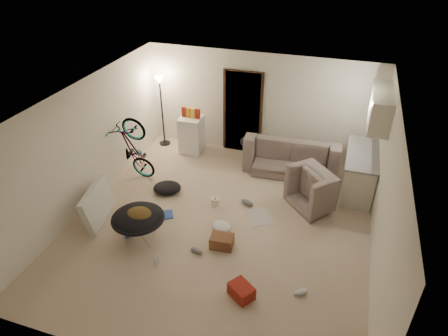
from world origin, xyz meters
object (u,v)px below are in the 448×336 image
(sofa, at_px, (291,157))
(tv_box, at_px, (97,204))
(bicycle, at_px, (135,162))
(saucer_chair, at_px, (138,222))
(juicer, at_px, (215,201))
(kitchen_counter, at_px, (359,173))
(drink_case_a, at_px, (222,241))
(armchair, at_px, (323,190))
(mini_fridge, at_px, (192,134))
(floor_lamp, at_px, (161,97))
(drink_case_b, at_px, (241,291))

(sofa, relative_size, tv_box, 2.05)
(bicycle, relative_size, saucer_chair, 1.69)
(juicer, bearing_deg, sofa, 57.34)
(juicer, bearing_deg, bicycle, 168.23)
(kitchen_counter, distance_m, drink_case_a, 3.39)
(sofa, xyz_separation_m, tv_box, (-3.23, -2.99, 0.03))
(kitchen_counter, xyz_separation_m, drink_case_a, (-2.21, -2.55, -0.32))
(kitchen_counter, relative_size, armchair, 1.55)
(tv_box, bearing_deg, mini_fridge, 65.93)
(floor_lamp, bearing_deg, sofa, -3.44)
(saucer_chair, height_order, tv_box, tv_box)
(sofa, distance_m, mini_fridge, 2.53)
(kitchen_counter, height_order, tv_box, kitchen_counter)
(drink_case_a, bearing_deg, juicer, 110.31)
(kitchen_counter, bearing_deg, armchair, -133.54)
(mini_fridge, xyz_separation_m, tv_box, (-0.71, -3.09, -0.11))
(sofa, relative_size, juicer, 8.89)
(bicycle, xyz_separation_m, saucer_chair, (1.04, -1.80, -0.02))
(saucer_chair, distance_m, juicer, 1.71)
(drink_case_a, bearing_deg, kitchen_counter, 44.83)
(mini_fridge, distance_m, tv_box, 3.18)
(sofa, xyz_separation_m, bicycle, (-3.23, -1.48, 0.11))
(drink_case_b, bearing_deg, kitchen_counter, 101.06)
(tv_box, height_order, drink_case_b, tv_box)
(kitchen_counter, height_order, drink_case_a, kitchen_counter)
(drink_case_b, bearing_deg, mini_fridge, 156.21)
(saucer_chair, distance_m, drink_case_a, 1.53)
(bicycle, height_order, tv_box, bicycle)
(bicycle, distance_m, saucer_chair, 2.08)
(saucer_chair, relative_size, juicer, 3.93)
(kitchen_counter, distance_m, drink_case_b, 3.87)
(mini_fridge, bearing_deg, floor_lamp, 171.14)
(saucer_chair, height_order, drink_case_a, saucer_chair)
(floor_lamp, distance_m, armchair, 4.49)
(juicer, bearing_deg, tv_box, -151.44)
(sofa, height_order, drink_case_a, sofa)
(drink_case_b, bearing_deg, saucer_chair, -162.89)
(kitchen_counter, relative_size, juicer, 6.24)
(kitchen_counter, relative_size, sofa, 0.70)
(kitchen_counter, xyz_separation_m, juicer, (-2.72, -1.45, -0.34))
(kitchen_counter, relative_size, mini_fridge, 1.66)
(kitchen_counter, bearing_deg, bicycle, -167.73)
(floor_lamp, height_order, drink_case_a, floor_lamp)
(kitchen_counter, relative_size, drink_case_a, 3.71)
(saucer_chair, bearing_deg, drink_case_a, 10.45)
(sofa, distance_m, drink_case_b, 3.97)
(armchair, height_order, drink_case_b, armchair)
(sofa, xyz_separation_m, saucer_chair, (-2.19, -3.28, 0.09))
(saucer_chair, distance_m, drink_case_b, 2.24)
(saucer_chair, xyz_separation_m, juicer, (0.97, 1.38, -0.30))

